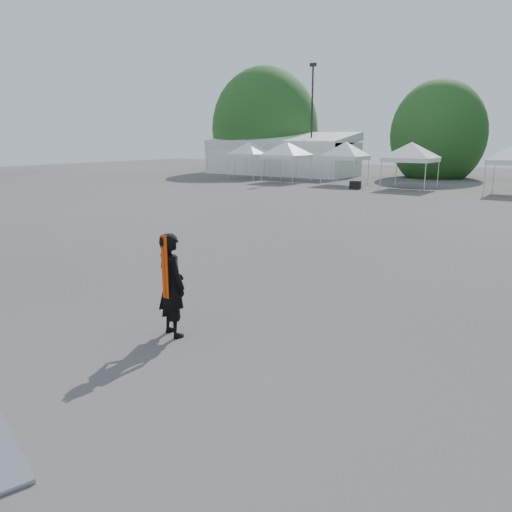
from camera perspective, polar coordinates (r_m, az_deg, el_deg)
The scene contains 11 objects.
ground at distance 10.74m, azimuth 2.58°, elevation -6.09°, with size 120.00×120.00×0.00m, color #474442.
marquee at distance 51.50m, azimuth 2.86°, elevation 11.47°, with size 15.00×6.25×4.23m.
light_pole_west at distance 48.63m, azimuth 6.41°, elevation 15.78°, with size 0.60×0.25×10.30m.
tree_far_w at distance 56.18m, azimuth 1.01°, elevation 14.25°, with size 4.80×4.80×7.30m.
tree_mid_w at distance 50.39m, azimuth 20.07°, elevation 12.90°, with size 4.16×4.16×6.33m.
tent_a at distance 46.05m, azimuth -0.74°, elevation 12.63°, with size 4.14×4.14×3.88m.
tent_b at distance 42.89m, azimuth 3.53°, elevation 12.56°, with size 4.62×4.62×3.88m.
tent_c at distance 40.83m, azimuth 10.23°, elevation 12.35°, with size 4.25×4.25×3.88m.
tent_d at distance 38.30m, azimuth 17.38°, elevation 11.92°, with size 4.74×4.74×3.88m.
man at distance 9.22m, azimuth -9.62°, elevation -3.27°, with size 0.81×0.65×1.92m.
crate_west at distance 37.17m, azimuth 11.28°, elevation 7.97°, with size 0.77×0.60×0.60m, color black.
Camera 1 is at (5.41, -8.57, 3.56)m, focal length 35.00 mm.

